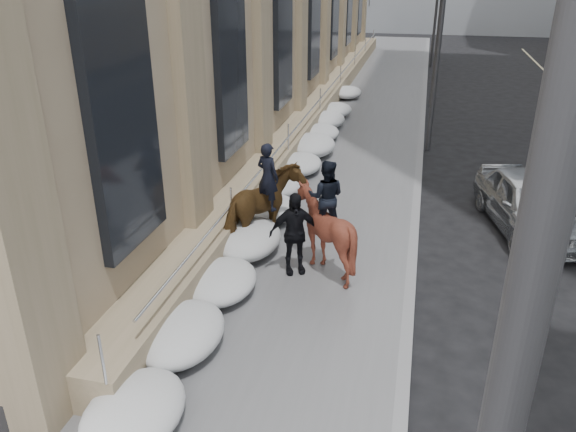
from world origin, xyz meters
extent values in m
plane|color=black|center=(0.00, 0.00, 0.00)|extent=(140.00, 140.00, 0.00)
cube|color=#565659|center=(0.00, 10.00, 0.06)|extent=(5.00, 80.00, 0.12)
cube|color=slate|center=(2.62, 10.00, 0.06)|extent=(0.24, 80.00, 0.12)
cube|color=#7E6F51|center=(-2.25, 20.00, 0.45)|extent=(1.10, 44.00, 0.90)
cylinder|color=silver|center=(-1.80, 20.00, 1.35)|extent=(0.06, 42.00, 0.06)
cube|color=black|center=(-2.70, 13.00, 4.00)|extent=(0.20, 2.20, 4.50)
cylinder|color=#2D2D30|center=(2.90, 14.00, 4.00)|extent=(0.18, 0.18, 8.00)
cylinder|color=#2D2D30|center=(2.90, 34.00, 4.00)|extent=(0.18, 0.18, 8.00)
cylinder|color=#2D2D30|center=(3.00, 22.00, 3.00)|extent=(0.20, 0.20, 6.00)
ellipsoid|color=silver|center=(-1.45, 0.00, 0.46)|extent=(1.50, 2.10, 0.68)
ellipsoid|color=silver|center=(-1.40, 4.00, 0.48)|extent=(1.60, 2.20, 0.72)
ellipsoid|color=silver|center=(-1.50, 8.00, 0.44)|extent=(1.40, 2.00, 0.64)
ellipsoid|color=silver|center=(-1.35, 12.00, 0.50)|extent=(1.70, 2.30, 0.76)
ellipsoid|color=silver|center=(-1.45, 16.00, 0.45)|extent=(1.50, 2.10, 0.66)
imported|color=#422C13|center=(-1.13, 4.50, 1.12)|extent=(1.94, 2.59, 1.99)
imported|color=black|center=(-1.13, 4.65, 1.92)|extent=(0.74, 0.63, 1.72)
imported|color=#502117|center=(0.57, 3.59, 1.11)|extent=(1.72, 1.91, 1.97)
imported|color=black|center=(0.57, 3.74, 1.91)|extent=(0.89, 0.72, 1.72)
imported|color=black|center=(-0.07, 3.31, 1.11)|extent=(1.25, 0.92, 1.97)
imported|color=#B3B7BB|center=(5.56, 7.25, 0.79)|extent=(2.86, 4.93, 1.58)
camera|label=1|loc=(2.45, -7.90, 6.74)|focal=35.00mm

